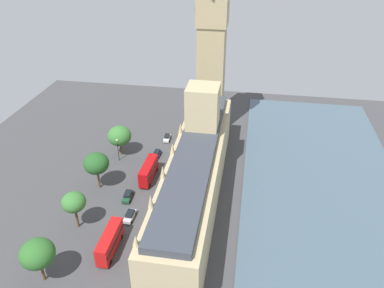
{
  "coord_description": "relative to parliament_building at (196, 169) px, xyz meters",
  "views": [
    {
      "loc": [
        -13.64,
        74.56,
        60.43
      ],
      "look_at": [
        1.0,
        -13.37,
        7.57
      ],
      "focal_mm": 35.62,
      "sensor_mm": 36.0,
      "label": 1
    }
  ],
  "objects": [
    {
      "name": "parliament_building",
      "position": [
        0.0,
        0.0,
        0.0
      ],
      "size": [
        11.89,
        66.44,
        25.13
      ],
      "color": "tan",
      "rests_on": "ground"
    },
    {
      "name": "clock_tower",
      "position": [
        1.11,
        -36.64,
        23.23
      ],
      "size": [
        9.15,
        9.15,
        59.68
      ],
      "color": "tan",
      "rests_on": "ground"
    },
    {
      "name": "double_decker_bus_far_end",
      "position": [
        13.52,
        -4.44,
        -5.04
      ],
      "size": [
        2.84,
        10.55,
        4.75
      ],
      "rotation": [
        0.0,
        0.0,
        3.12
      ],
      "color": "#B20C0F",
      "rests_on": "ground"
    },
    {
      "name": "pedestrian_opposite_hall",
      "position": [
        9.33,
        -7.91,
        -6.91
      ],
      "size": [
        0.64,
        0.54,
        1.69
      ],
      "rotation": [
        0.0,
        0.0,
        4.88
      ],
      "color": "gray",
      "rests_on": "ground"
    },
    {
      "name": "car_blue_leading",
      "position": [
        14.18,
        -15.75,
        -6.79
      ],
      "size": [
        1.93,
        4.34,
        1.74
      ],
      "rotation": [
        0.0,
        0.0,
        -0.04
      ],
      "color": "navy",
      "rests_on": "ground"
    },
    {
      "name": "plane_tree_trailing",
      "position": [
        24.91,
        31.25,
        -0.76
      ],
      "size": [
        6.54,
        6.54,
        9.72
      ],
      "color": "brown",
      "rests_on": "ground"
    },
    {
      "name": "plane_tree_kerbside",
      "position": [
        24.84,
        -15.08,
        -1.43
      ],
      "size": [
        6.83,
        6.83,
        9.16
      ],
      "color": "brown",
      "rests_on": "ground"
    },
    {
      "name": "plane_tree_slot_10",
      "position": [
        25.25,
        1.34,
        -0.32
      ],
      "size": [
        6.41,
        6.41,
        10.11
      ],
      "color": "brown",
      "rests_on": "ground"
    },
    {
      "name": "river_thames",
      "position": [
        -32.32,
        1.57,
        -7.55
      ],
      "size": [
        41.43,
        126.03,
        0.25
      ],
      "primitive_type": "cube",
      "color": "#475B6B",
      "rests_on": "ground"
    },
    {
      "name": "plane_tree_midblock",
      "position": [
        24.59,
        16.19,
        -0.71
      ],
      "size": [
        5.32,
        5.32,
        9.27
      ],
      "color": "brown",
      "rests_on": "ground"
    },
    {
      "name": "car_dark_green_under_trees",
      "position": [
        16.51,
        4.73,
        -6.78
      ],
      "size": [
        2.09,
        4.88,
        1.74
      ],
      "rotation": [
        0.0,
        0.0,
        0.05
      ],
      "color": "#19472D",
      "rests_on": "ground"
    },
    {
      "name": "car_white_near_tower",
      "position": [
        13.27,
        -25.49,
        -6.79
      ],
      "size": [
        1.97,
        4.34,
        1.74
      ],
      "rotation": [
        0.0,
        0.0,
        0.05
      ],
      "color": "silver",
      "rests_on": "ground"
    },
    {
      "name": "ground_plane",
      "position": [
        1.99,
        1.57,
        -7.67
      ],
      "size": [
        140.04,
        140.04,
        0.0
      ],
      "primitive_type": "plane",
      "color": "#424244"
    },
    {
      "name": "car_silver_by_river_gate",
      "position": [
        13.77,
        11.74,
        -6.78
      ],
      "size": [
        2.07,
        4.69,
        1.74
      ],
      "rotation": [
        0.0,
        0.0,
        -0.04
      ],
      "color": "#B7B7BC",
      "rests_on": "ground"
    },
    {
      "name": "double_decker_bus_corner",
      "position": [
        14.73,
        22.0,
        -5.04
      ],
      "size": [
        2.7,
        10.51,
        4.75
      ],
      "rotation": [
        0.0,
        0.0,
        0.01
      ],
      "color": "red",
      "rests_on": "ground"
    },
    {
      "name": "street_lamp_slot_11",
      "position": [
        24.44,
        -11.82,
        -2.85
      ],
      "size": [
        0.56,
        0.56,
        7.01
      ],
      "color": "black",
      "rests_on": "ground"
    }
  ]
}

